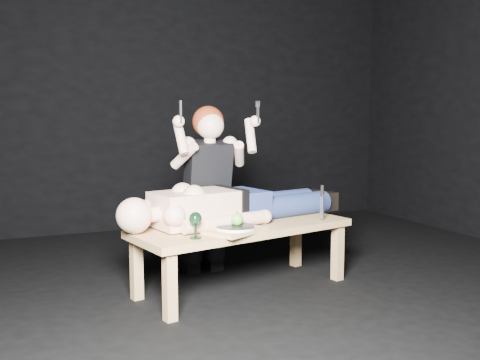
{
  "coord_description": "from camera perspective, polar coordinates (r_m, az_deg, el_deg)",
  "views": [
    {
      "loc": [
        -1.67,
        -3.02,
        1.16
      ],
      "look_at": [
        -0.26,
        0.25,
        0.75
      ],
      "focal_mm": 39.36,
      "sensor_mm": 36.0,
      "label": 1
    }
  ],
  "objects": [
    {
      "name": "goblet",
      "position": [
        3.17,
        -4.85,
        -4.91
      ],
      "size": [
        0.09,
        0.09,
        0.16
      ],
      "primitive_type": null,
      "rotation": [
        0.0,
        0.0,
        0.21
      ],
      "color": "black",
      "rests_on": "table"
    },
    {
      "name": "plate",
      "position": [
        3.34,
        -0.55,
        -5.17
      ],
      "size": [
        0.32,
        0.32,
        0.02
      ],
      "primitive_type": "cylinder",
      "rotation": [
        0.0,
        0.0,
        0.47
      ],
      "color": "white",
      "rests_on": "serving_tray"
    },
    {
      "name": "carving_knife",
      "position": [
        3.77,
        8.88,
        -2.45
      ],
      "size": [
        0.04,
        0.04,
        0.25
      ],
      "primitive_type": null,
      "rotation": [
        0.0,
        0.0,
        0.21
      ],
      "color": "#B2B2B7",
      "rests_on": "table"
    },
    {
      "name": "table",
      "position": [
        3.64,
        0.32,
        -8.33
      ],
      "size": [
        1.6,
        0.88,
        0.45
      ],
      "primitive_type": "cube",
      "rotation": [
        0.0,
        0.0,
        0.21
      ],
      "color": "tan",
      "rests_on": "ground"
    },
    {
      "name": "apple",
      "position": [
        3.34,
        -0.31,
        -4.31
      ],
      "size": [
        0.08,
        0.08,
        0.08
      ],
      "primitive_type": "sphere",
      "color": "green",
      "rests_on": "plate"
    },
    {
      "name": "kneeling_woman",
      "position": [
        3.95,
        -3.89,
        -0.9
      ],
      "size": [
        0.69,
        0.78,
        1.3
      ],
      "primitive_type": null,
      "rotation": [
        0.0,
        0.0,
        0.0
      ],
      "color": "black",
      "rests_on": "ground"
    },
    {
      "name": "spoon_flat",
      "position": [
        3.55,
        1.35,
        -4.93
      ],
      "size": [
        0.13,
        0.12,
        0.01
      ],
      "primitive_type": "cube",
      "rotation": [
        0.0,
        0.0,
        0.84
      ],
      "color": "#B2B2B7",
      "rests_on": "table"
    },
    {
      "name": "knife_flat",
      "position": [
        3.48,
        2.03,
        -5.14
      ],
      "size": [
        0.04,
        0.16,
        0.01
      ],
      "primitive_type": "cube",
      "rotation": [
        0.0,
        0.0,
        0.17
      ],
      "color": "#B2B2B7",
      "rests_on": "table"
    },
    {
      "name": "fork_flat",
      "position": [
        3.26,
        -2.82,
        -5.94
      ],
      "size": [
        0.07,
        0.16,
        0.01
      ],
      "primitive_type": "cube",
      "rotation": [
        0.0,
        0.0,
        0.33
      ],
      "color": "#B2B2B7",
      "rests_on": "table"
    },
    {
      "name": "back_wall",
      "position": [
        5.78,
        -6.54,
        9.88
      ],
      "size": [
        5.0,
        0.0,
        5.0
      ],
      "primitive_type": "plane",
      "rotation": [
        1.57,
        0.0,
        0.0
      ],
      "color": "black",
      "rests_on": "ground"
    },
    {
      "name": "ground",
      "position": [
        3.64,
        5.49,
        -12.03
      ],
      "size": [
        5.0,
        5.0,
        0.0
      ],
      "primitive_type": "plane",
      "color": "black",
      "rests_on": "ground"
    },
    {
      "name": "serving_tray",
      "position": [
        3.34,
        -0.55,
        -5.51
      ],
      "size": [
        0.44,
        0.39,
        0.02
      ],
      "primitive_type": "cube",
      "rotation": [
        0.0,
        0.0,
        0.47
      ],
      "color": "tan",
      "rests_on": "table"
    },
    {
      "name": "lying_man",
      "position": [
        3.7,
        -0.32,
        -2.21
      ],
      "size": [
        1.74,
        0.85,
        0.29
      ],
      "primitive_type": null,
      "rotation": [
        0.0,
        0.0,
        0.21
      ],
      "color": "#DBAD92",
      "rests_on": "table"
    }
  ]
}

